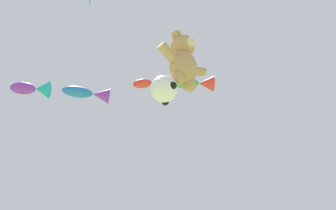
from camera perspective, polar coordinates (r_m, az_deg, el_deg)
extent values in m
ellipsoid|color=tan|center=(11.90, 2.67, 6.59)|extent=(1.10, 0.94, 1.34)
sphere|color=tan|center=(12.53, 2.55, 10.17)|extent=(0.92, 0.92, 0.92)
sphere|color=beige|center=(12.29, 3.90, 10.79)|extent=(0.39, 0.39, 0.39)
sphere|color=tan|center=(12.60, 1.45, 12.10)|extent=(0.38, 0.38, 0.38)
cylinder|color=tan|center=(11.60, -0.11, 9.20)|extent=(0.79, 0.36, 0.62)
sphere|color=tan|center=(11.34, 1.69, 4.72)|extent=(0.50, 0.50, 0.50)
sphere|color=tan|center=(12.95, 3.54, 10.67)|extent=(0.38, 0.38, 0.38)
cylinder|color=tan|center=(12.52, 5.17, 5.85)|extent=(0.79, 0.36, 0.62)
sphere|color=tan|center=(11.70, 3.76, 3.50)|extent=(0.50, 0.50, 0.50)
sphere|color=white|center=(10.96, -0.70, 2.80)|extent=(0.93, 0.93, 0.93)
sphere|color=black|center=(11.20, 0.88, 1.95)|extent=(0.26, 0.26, 0.26)
sphere|color=black|center=(11.25, -2.05, 3.67)|extent=(0.26, 0.26, 0.26)
sphere|color=black|center=(10.67, 0.86, 3.42)|extent=(0.26, 0.26, 0.26)
sphere|color=black|center=(10.97, -0.48, 0.59)|extent=(0.26, 0.26, 0.26)
ellipsoid|color=green|center=(15.84, 3.00, 3.87)|extent=(1.39, 1.33, 0.52)
cone|color=red|center=(15.97, 6.64, 3.74)|extent=(1.05, 1.05, 0.77)
sphere|color=black|center=(15.89, 1.48, 4.32)|extent=(0.13, 0.13, 0.13)
ellipsoid|color=red|center=(15.88, -4.51, 3.75)|extent=(0.94, 1.05, 0.42)
cone|color=#E53F9E|center=(15.73, -1.96, 4.04)|extent=(0.80, 0.77, 0.62)
sphere|color=black|center=(16.01, -5.53, 3.95)|extent=(0.11, 0.11, 0.11)
ellipsoid|color=blue|center=(15.85, -15.51, 2.22)|extent=(1.52, 1.20, 0.50)
cone|color=purple|center=(15.83, -11.59, 1.70)|extent=(1.04, 1.02, 0.73)
sphere|color=black|center=(15.95, -17.04, 2.83)|extent=(0.13, 0.13, 0.13)
ellipsoid|color=purple|center=(17.23, -23.94, 2.70)|extent=(1.33, 1.24, 0.57)
cone|color=#19ADB2|center=(16.96, -21.03, 2.55)|extent=(1.02, 1.05, 0.84)
sphere|color=black|center=(17.42, -25.01, 3.16)|extent=(0.15, 0.15, 0.15)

